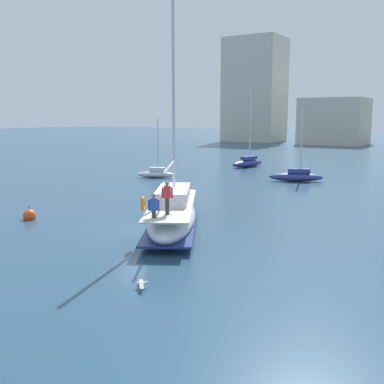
{
  "coord_description": "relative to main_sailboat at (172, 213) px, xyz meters",
  "views": [
    {
      "loc": [
        15.04,
        -19.19,
        6.0
      ],
      "look_at": [
        1.62,
        2.64,
        1.8
      ],
      "focal_mm": 42.86,
      "sensor_mm": 36.0,
      "label": 1
    }
  ],
  "objects": [
    {
      "name": "moored_sloop_far",
      "position": [
        -13.53,
        17.07,
        -0.45
      ],
      "size": [
        3.91,
        2.37,
        5.88
      ],
      "color": "silver",
      "rests_on": "ground"
    },
    {
      "name": "ground_plane",
      "position": [
        -1.58,
        -0.7,
        -0.9
      ],
      "size": [
        400.0,
        400.0,
        0.0
      ],
      "primitive_type": "plane",
      "color": "navy"
    },
    {
      "name": "mooring_buoy",
      "position": [
        -8.68,
        -2.31,
        -0.68
      ],
      "size": [
        0.75,
        0.75,
        0.98
      ],
      "color": "#EA4C19",
      "rests_on": "ground"
    },
    {
      "name": "seagull",
      "position": [
        3.83,
        -7.64,
        -0.72
      ],
      "size": [
        0.71,
        0.81,
        0.17
      ],
      "color": "silver",
      "rests_on": "ground"
    },
    {
      "name": "main_sailboat",
      "position": [
        0.0,
        0.0,
        0.0
      ],
      "size": [
        6.8,
        9.54,
        12.41
      ],
      "color": "silver",
      "rests_on": "ground"
    },
    {
      "name": "moored_sloop_near",
      "position": [
        -0.57,
        21.72,
        -0.37
      ],
      "size": [
        5.07,
        3.05,
        6.73
      ],
      "color": "navy",
      "rests_on": "ground"
    },
    {
      "name": "moored_catamaran",
      "position": [
        -9.78,
        30.79,
        -0.29
      ],
      "size": [
        2.53,
        5.7,
        9.43
      ],
      "color": "navy",
      "rests_on": "ground"
    }
  ]
}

